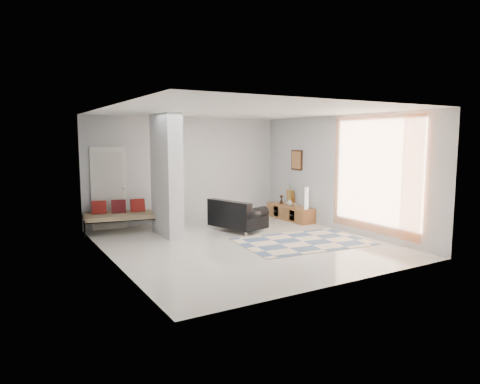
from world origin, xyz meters
TOP-DOWN VIEW (x-y plane):
  - floor at (0.00, 0.00)m, footprint 6.00×6.00m
  - ceiling at (0.00, 0.00)m, footprint 6.00×6.00m
  - wall_back at (0.00, 3.00)m, footprint 6.00×0.00m
  - wall_front at (0.00, -3.00)m, footprint 6.00×0.00m
  - wall_left at (-2.75, 0.00)m, footprint 0.00×6.00m
  - wall_right at (2.75, 0.00)m, footprint 0.00×6.00m
  - partition_column at (-1.10, 1.60)m, footprint 0.35×1.20m
  - hallway_door at (-2.10, 2.96)m, footprint 0.85×0.06m
  - curtain at (2.67, -1.15)m, footprint 0.00×2.55m
  - wall_art at (2.72, 1.67)m, footprint 0.04×0.45m
  - media_console at (2.52, 1.67)m, footprint 0.45×1.65m
  - loveseat at (0.51, 1.18)m, footprint 1.14×1.53m
  - daybed at (-1.83, 2.48)m, footprint 2.08×1.17m
  - area_rug at (1.19, -0.55)m, footprint 2.91×2.09m
  - cylinder_lamp at (2.50, 0.95)m, footprint 0.11×0.11m
  - bronze_figurine at (2.47, 2.02)m, footprint 0.14×0.14m
  - vase at (2.47, 1.63)m, footprint 0.19×0.19m

SIDE VIEW (x-z plane):
  - floor at x=0.00m, z-range 0.00..0.00m
  - area_rug at x=1.19m, z-range 0.00..0.01m
  - media_console at x=2.52m, z-range -0.19..0.61m
  - loveseat at x=0.51m, z-range -0.01..0.75m
  - daybed at x=-1.83m, z-range 0.03..0.79m
  - vase at x=2.47m, z-range 0.40..0.59m
  - bronze_figurine at x=2.47m, z-range 0.40..0.65m
  - cylinder_lamp at x=2.50m, z-range 0.40..0.97m
  - hallway_door at x=-2.10m, z-range 0.00..2.04m
  - partition_column at x=-1.10m, z-range 0.00..2.80m
  - wall_back at x=0.00m, z-range -1.60..4.40m
  - wall_front at x=0.00m, z-range -1.60..4.40m
  - wall_left at x=-2.75m, z-range -1.60..4.40m
  - wall_right at x=2.75m, z-range -1.60..4.40m
  - curtain at x=2.67m, z-range 0.17..2.72m
  - wall_art at x=2.72m, z-range 1.38..1.92m
  - ceiling at x=0.00m, z-range 2.80..2.80m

